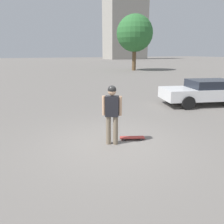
# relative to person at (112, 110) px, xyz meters

# --- Properties ---
(ground_plane) EXTENTS (220.00, 220.00, 0.00)m
(ground_plane) POSITION_rel_person_xyz_m (0.00, 0.00, -1.06)
(ground_plane) COLOR slate
(person) EXTENTS (0.36, 0.51, 1.77)m
(person) POSITION_rel_person_xyz_m (0.00, 0.00, 0.00)
(person) COLOR #7A6B56
(person) RESTS_ON ground_plane
(skateboard) EXTENTS (0.49, 0.80, 0.07)m
(skateboard) POSITION_rel_person_xyz_m (-0.04, 0.73, -1.00)
(skateboard) COLOR #A5332D
(skateboard) RESTS_ON ground_plane
(car_parked_near) EXTENTS (3.03, 4.99, 1.29)m
(car_parked_near) POSITION_rel_person_xyz_m (-2.50, 6.70, -0.36)
(car_parked_near) COLOR silver
(car_parked_near) RESTS_ON ground_plane
(building_block_distant) EXTENTS (9.17, 15.46, 25.94)m
(building_block_distant) POSITION_rel_person_xyz_m (-73.71, 40.73, 11.91)
(building_block_distant) COLOR #9E998E
(building_block_distant) RESTS_ON ground_plane
(tree_distant) EXTENTS (5.27, 5.27, 7.96)m
(tree_distant) POSITION_rel_person_xyz_m (-23.37, 14.77, 4.24)
(tree_distant) COLOR brown
(tree_distant) RESTS_ON ground_plane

